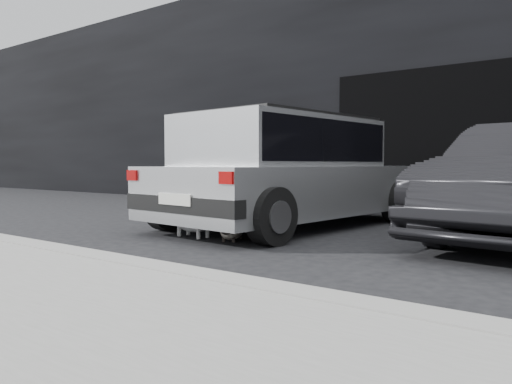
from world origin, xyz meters
The scene contains 8 objects.
ground centered at (0.00, 0.00, 0.00)m, with size 80.00×80.00×0.00m, color black.
building_facade centered at (1.00, 6.00, 2.50)m, with size 34.00×4.00×5.00m, color black.
garage_opening centered at (1.00, 3.99, 1.30)m, with size 4.00×0.10×2.60m, color black.
curb centered at (1.00, -2.60, 0.06)m, with size 18.00×0.25×0.12m, color gray.
sidewalk centered at (1.00, -3.80, 0.06)m, with size 18.00×2.20×0.11m, color gray.
silver_hatchback centered at (-0.11, 0.66, 0.83)m, with size 2.37×4.29×1.52m.
cat_siamese centered at (0.09, -0.79, 0.11)m, with size 0.41×0.64×0.24m.
cat_white centered at (-0.43, -0.83, 0.20)m, with size 0.86×0.33×0.40m.
Camera 1 is at (3.67, -5.12, 0.87)m, focal length 35.00 mm.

